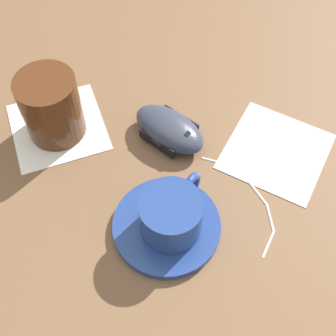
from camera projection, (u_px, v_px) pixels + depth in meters
name	position (u px, v px, depth m)	size (l,w,h in m)	color
ground_plane	(119.00, 155.00, 0.66)	(3.00, 3.00, 0.00)	brown
saucer	(167.00, 226.00, 0.60)	(0.14, 0.14, 0.01)	navy
coffee_cup	(172.00, 214.00, 0.57)	(0.10, 0.08, 0.06)	navy
computer_mouse	(169.00, 129.00, 0.66)	(0.08, 0.12, 0.04)	#2D3342
mouse_cable	(250.00, 197.00, 0.62)	(0.07, 0.16, 0.00)	white
napkin_under_glass	(58.00, 127.00, 0.69)	(0.13, 0.13, 0.00)	silver
drinking_glass	(51.00, 107.00, 0.64)	(0.08, 0.08, 0.10)	#4C2814
napkin_spare	(276.00, 151.00, 0.66)	(0.13, 0.13, 0.00)	silver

